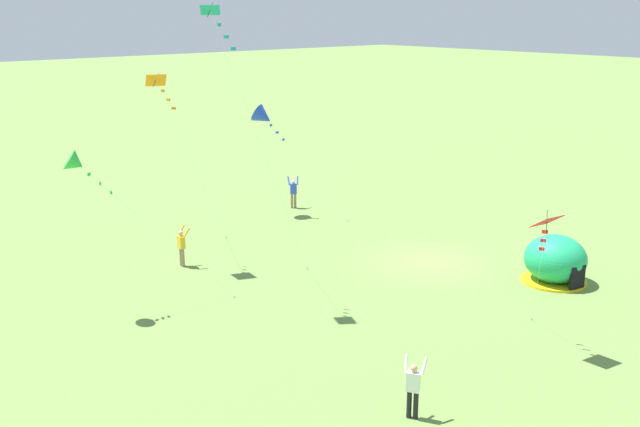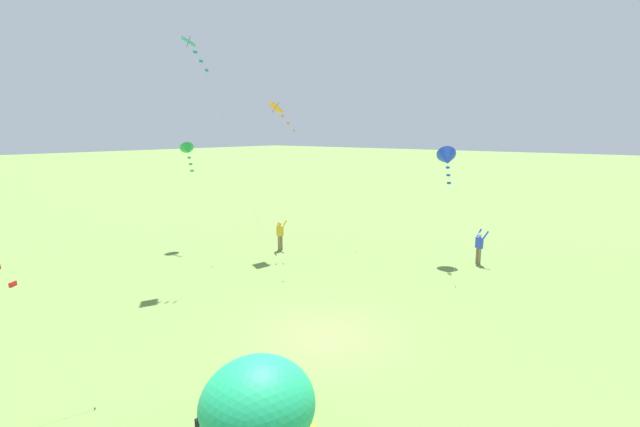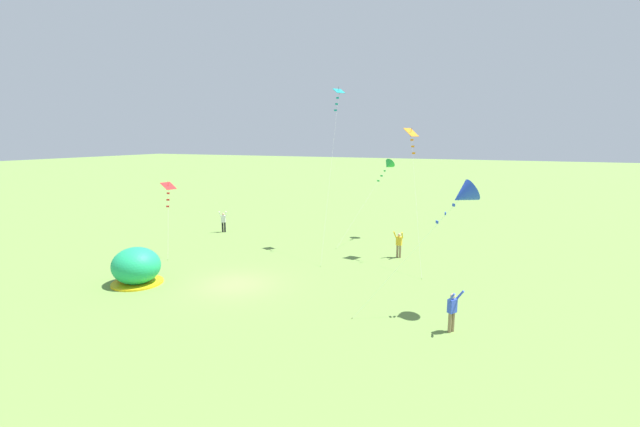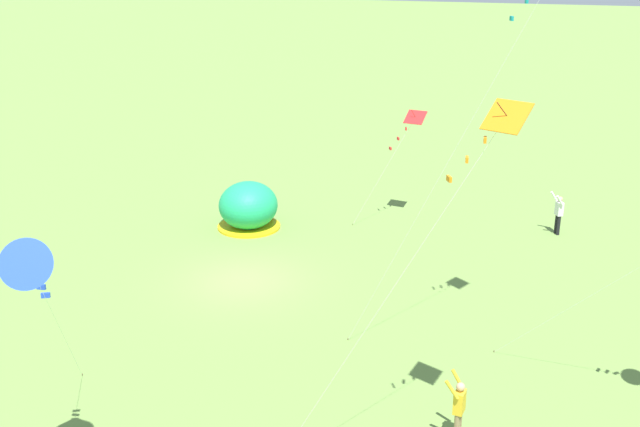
# 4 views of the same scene
# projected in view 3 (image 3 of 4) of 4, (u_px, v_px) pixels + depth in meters

# --- Properties ---
(ground_plane) EXTENTS (300.00, 300.00, 0.00)m
(ground_plane) POSITION_uv_depth(u_px,v_px,m) (236.00, 284.00, 24.22)
(ground_plane) COLOR olive
(popup_tent) EXTENTS (2.81, 2.81, 2.10)m
(popup_tent) POSITION_uv_depth(u_px,v_px,m) (136.00, 267.00, 24.22)
(popup_tent) COLOR #1EAD6B
(popup_tent) RESTS_ON ground
(person_flying_kite) EXTENTS (0.68, 0.51, 1.89)m
(person_flying_kite) POSITION_uv_depth(u_px,v_px,m) (399.00, 244.00, 29.47)
(person_flying_kite) COLOR #8C7251
(person_flying_kite) RESTS_ON ground
(person_far_back) EXTENTS (0.72, 0.64, 1.89)m
(person_far_back) POSITION_uv_depth(u_px,v_px,m) (223.00, 221.00, 37.44)
(person_far_back) COLOR black
(person_far_back) RESTS_ON ground
(person_near_tent) EXTENTS (0.67, 0.72, 1.89)m
(person_near_tent) POSITION_uv_depth(u_px,v_px,m) (452.00, 310.00, 18.14)
(person_near_tent) COLOR #8C7251
(person_near_tent) RESTS_ON ground
(kite_red) EXTENTS (2.16, 2.81, 5.11)m
(kite_red) POSITION_uv_depth(u_px,v_px,m) (168.00, 189.00, 30.78)
(kite_red) COLOR silver
(kite_red) RESTS_ON ground
(kite_orange) EXTENTS (2.40, 5.16, 8.86)m
(kite_orange) POSITION_uv_depth(u_px,v_px,m) (411.00, 137.00, 28.35)
(kite_orange) COLOR silver
(kite_orange) RESTS_ON ground
(kite_green) EXTENTS (3.07, 5.86, 6.52)m
(kite_green) POSITION_uv_depth(u_px,v_px,m) (388.00, 165.00, 34.61)
(kite_green) COLOR silver
(kite_green) RESTS_ON ground
(kite_teal) EXTENTS (1.37, 5.80, 11.78)m
(kite_teal) POSITION_uv_depth(u_px,v_px,m) (338.00, 98.00, 30.45)
(kite_teal) COLOR silver
(kite_teal) RESTS_ON ground
(kite_blue) EXTENTS (5.21, 3.35, 6.37)m
(kite_blue) POSITION_uv_depth(u_px,v_px,m) (463.00, 195.00, 19.21)
(kite_blue) COLOR silver
(kite_blue) RESTS_ON ground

